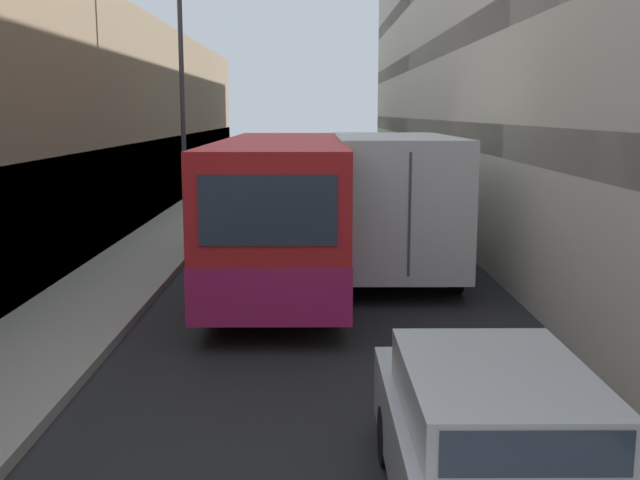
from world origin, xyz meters
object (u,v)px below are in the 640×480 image
(box_truck, at_px, (389,197))
(bus, at_px, (283,207))
(street_lamp, at_px, (180,31))
(panel_van, at_px, (290,184))
(car_hatchback, at_px, (497,450))

(box_truck, bearing_deg, bus, -150.79)
(box_truck, height_order, street_lamp, street_lamp)
(bus, xyz_separation_m, box_truck, (2.41, 1.34, 0.05))
(bus, relative_size, panel_van, 2.11)
(box_truck, relative_size, street_lamp, 0.96)
(bus, bearing_deg, car_hatchback, -77.06)
(car_hatchback, distance_m, street_lamp, 14.91)
(panel_van, distance_m, street_lamp, 9.04)
(car_hatchback, xyz_separation_m, panel_van, (-2.46, 20.66, 0.34))
(box_truck, bearing_deg, street_lamp, 157.41)
(car_hatchback, relative_size, street_lamp, 0.53)
(car_hatchback, height_order, panel_van, panel_van)
(car_hatchback, bearing_deg, bus, 102.94)
(car_hatchback, xyz_separation_m, street_lamp, (-4.90, 13.21, 4.86))
(box_truck, relative_size, panel_van, 1.64)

